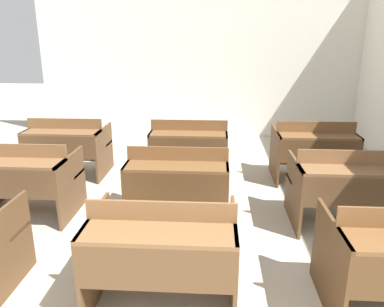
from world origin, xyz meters
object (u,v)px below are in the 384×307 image
object	(u,v)px
bench_second_center	(178,181)
bench_second_right	(345,185)
bench_third_right	(313,149)
bench_second_left	(24,178)
bench_third_left	(68,145)
bench_front_center	(163,249)
bench_third_center	(189,147)

from	to	relation	value
bench_second_center	bench_second_right	size ratio (longest dim) A/B	1.00
bench_second_right	bench_third_right	world-z (taller)	same
bench_second_left	bench_second_center	world-z (taller)	same
bench_second_left	bench_second_center	bearing A→B (deg)	-0.19
bench_third_left	bench_third_right	world-z (taller)	same
bench_second_left	bench_third_left	distance (m)	1.30
bench_second_right	bench_second_center	bearing A→B (deg)	179.83
bench_third_right	bench_front_center	bearing A→B (deg)	-122.83
bench_second_right	bench_third_left	world-z (taller)	same
bench_front_center	bench_second_left	xyz separation A→B (m)	(-1.72, 1.34, 0.00)
bench_second_center	bench_front_center	bearing A→B (deg)	-89.19
bench_second_left	bench_second_right	xyz separation A→B (m)	(3.44, -0.01, 0.00)
bench_third_left	bench_third_right	distance (m)	3.45
bench_second_right	bench_third_right	distance (m)	1.33
bench_second_center	bench_third_right	world-z (taller)	same
bench_second_center	bench_third_left	bearing A→B (deg)	142.67
bench_second_left	bench_third_left	xyz separation A→B (m)	(-0.01, 1.30, 0.00)
bench_front_center	bench_third_right	xyz separation A→B (m)	(1.72, 2.66, 0.00)
bench_second_center	bench_second_right	bearing A→B (deg)	-0.17
bench_second_left	bench_third_right	distance (m)	3.68
bench_second_left	bench_third_center	xyz separation A→B (m)	(1.73, 1.32, 0.00)
bench_second_left	bench_second_center	distance (m)	1.70
bench_front_center	bench_second_left	size ratio (longest dim) A/B	1.00
bench_second_center	bench_third_left	world-z (taller)	same
bench_third_right	bench_second_right	bearing A→B (deg)	-89.71
bench_second_left	bench_third_right	world-z (taller)	same
bench_third_left	bench_third_right	bearing A→B (deg)	0.26
bench_front_center	bench_second_left	distance (m)	2.18
bench_third_center	bench_second_left	bearing A→B (deg)	-142.69
bench_second_center	bench_second_right	world-z (taller)	same
bench_second_center	bench_third_center	xyz separation A→B (m)	(0.02, 1.32, 0.00)
bench_third_center	bench_third_right	xyz separation A→B (m)	(1.71, 0.00, 0.00)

